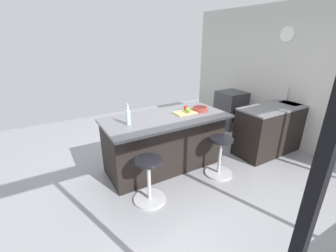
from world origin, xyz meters
TOP-DOWN VIEW (x-y plane):
  - ground_plane at (0.00, 0.00)m, footprint 6.83×6.83m
  - interior_partition_left at (-2.63, 0.00)m, footprint 0.15×5.04m
  - sink_cabinet at (-2.28, 0.45)m, footprint 2.01×0.60m
  - oven_range at (-2.28, -0.90)m, footprint 0.60×0.61m
  - kitchen_island at (0.05, -0.09)m, footprint 2.00×0.97m
  - stool_by_window at (-0.58, 0.58)m, footprint 0.44×0.44m
  - stool_middle at (0.68, 0.58)m, footprint 0.44×0.44m
  - cutting_board at (-0.31, -0.05)m, footprint 0.36×0.24m
  - apple_red at (-0.39, -0.12)m, footprint 0.09×0.09m
  - apple_green at (-0.34, -0.01)m, footprint 0.09×0.09m
  - water_bottle at (0.69, -0.02)m, footprint 0.06×0.06m
  - fruit_bowl at (-0.60, -0.02)m, footprint 0.26×0.26m

SIDE VIEW (x-z plane):
  - ground_plane at x=0.00m, z-range 0.00..0.00m
  - stool_by_window at x=-0.58m, z-range -0.02..0.63m
  - stool_middle at x=0.68m, z-range -0.02..0.63m
  - oven_range at x=-2.28m, z-range 0.00..0.88m
  - sink_cabinet at x=-2.28m, z-range -0.13..1.05m
  - kitchen_island at x=0.05m, z-range 0.01..0.92m
  - cutting_board at x=-0.31m, z-range 0.92..0.94m
  - fruit_bowl at x=-0.60m, z-range 0.92..0.99m
  - apple_red at x=-0.39m, z-range 0.94..1.02m
  - apple_green at x=-0.34m, z-range 0.94..1.02m
  - water_bottle at x=0.69m, z-range 0.88..1.20m
  - interior_partition_left at x=-2.63m, z-range 0.00..2.73m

